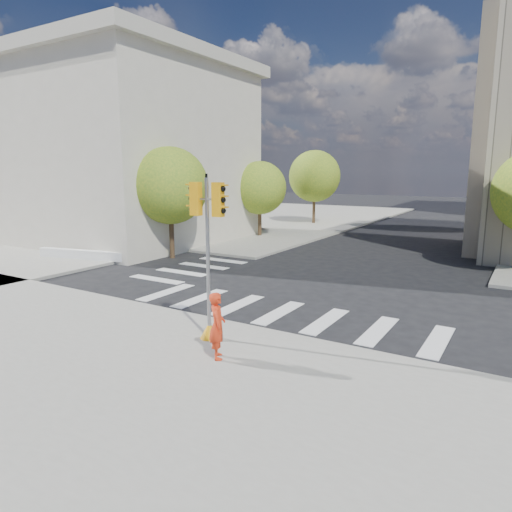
# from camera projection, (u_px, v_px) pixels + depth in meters

# --- Properties ---
(ground) EXTENTS (160.00, 160.00, 0.00)m
(ground) POSITION_uv_depth(u_px,v_px,m) (305.00, 300.00, 18.07)
(ground) COLOR black
(ground) RESTS_ON ground
(sidewalk_near) EXTENTS (30.00, 14.00, 0.15)m
(sidewalk_near) POSITION_uv_depth(u_px,v_px,m) (62.00, 432.00, 8.83)
(sidewalk_near) COLOR gray
(sidewalk_near) RESTS_ON ground
(sidewalk_far_left) EXTENTS (28.00, 40.00, 0.15)m
(sidewalk_far_left) POSITION_uv_depth(u_px,v_px,m) (242.00, 217.00, 50.11)
(sidewalk_far_left) COLOR gray
(sidewalk_far_left) RESTS_ON ground
(classical_building) EXTENTS (19.00, 15.00, 12.70)m
(classical_building) POSITION_uv_depth(u_px,v_px,m) (109.00, 152.00, 33.83)
(classical_building) COLOR beige
(classical_building) RESTS_ON ground
(tree_lw_near) EXTENTS (4.40, 4.40, 6.41)m
(tree_lw_near) POSITION_uv_depth(u_px,v_px,m) (170.00, 186.00, 26.03)
(tree_lw_near) COLOR #382616
(tree_lw_near) RESTS_ON ground
(tree_lw_mid) EXTENTS (4.00, 4.00, 5.77)m
(tree_lw_mid) POSITION_uv_depth(u_px,v_px,m) (260.00, 188.00, 34.50)
(tree_lw_mid) COLOR #382616
(tree_lw_mid) RESTS_ON ground
(tree_lw_far) EXTENTS (4.80, 4.80, 6.95)m
(tree_lw_far) POSITION_uv_depth(u_px,v_px,m) (315.00, 176.00, 42.75)
(tree_lw_far) COLOR #382616
(tree_lw_far) RESTS_ON ground
(traffic_signal) EXTENTS (1.07, 0.56, 4.82)m
(traffic_signal) POSITION_uv_depth(u_px,v_px,m) (208.00, 271.00, 13.18)
(traffic_signal) COLOR orange
(traffic_signal) RESTS_ON sidewalk_near
(photographer) EXTENTS (0.75, 0.78, 1.80)m
(photographer) POSITION_uv_depth(u_px,v_px,m) (217.00, 325.00, 11.97)
(photographer) COLOR red
(photographer) RESTS_ON sidewalk_near
(planter_wall) EXTENTS (5.94, 1.74, 0.50)m
(planter_wall) POSITION_uv_depth(u_px,v_px,m) (85.00, 255.00, 25.67)
(planter_wall) COLOR white
(planter_wall) RESTS_ON sidewalk_left_near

